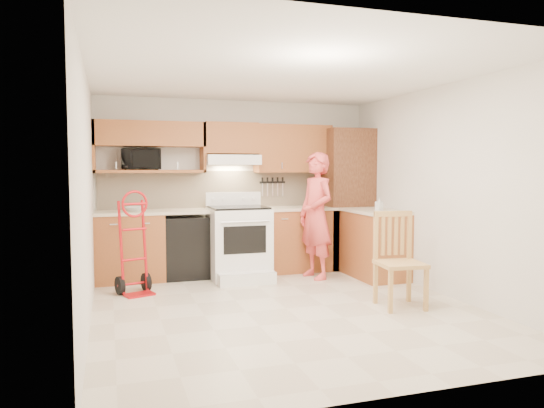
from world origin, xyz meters
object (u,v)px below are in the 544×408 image
person (316,215)px  dining_chair (401,260)px  range (240,236)px  microwave (141,159)px  hand_truck (136,248)px

person → dining_chair: person is taller
dining_chair → range: bearing=130.6°
microwave → range: bearing=-19.4°
range → person: (1.01, -0.26, 0.28)m
microwave → range: microwave is taller
dining_chair → hand_truck: bearing=158.0°
microwave → hand_truck: 1.43m
dining_chair → microwave: bearing=143.4°
person → dining_chair: bearing=-2.8°
microwave → dining_chair: (2.58, -2.41, -1.11)m
range → hand_truck: bearing=-161.7°
range → dining_chair: 2.34m
microwave → hand_truck: size_ratio=0.46×
hand_truck → dining_chair: bearing=-47.8°
person → hand_truck: 2.44m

